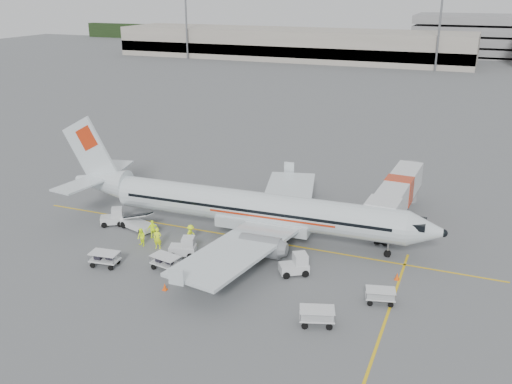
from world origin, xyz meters
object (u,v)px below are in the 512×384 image
(jet_bridge, at_px, (398,200))
(tug_fore, at_px, (294,264))
(aircraft, at_px, (256,187))
(belt_loader, at_px, (138,216))
(tug_mid, at_px, (182,247))
(tug_aft, at_px, (112,217))

(jet_bridge, bearing_deg, tug_fore, -109.38)
(aircraft, xyz_separation_m, belt_loader, (-10.89, -2.52, -3.53))
(aircraft, xyz_separation_m, jet_bridge, (11.28, 8.66, -2.65))
(tug_fore, bearing_deg, jet_bridge, 34.59)
(jet_bridge, xyz_separation_m, tug_fore, (-5.78, -14.14, -1.32))
(tug_mid, bearing_deg, tug_aft, 143.24)
(belt_loader, xyz_separation_m, tug_fore, (16.39, -2.96, -0.44))
(tug_mid, bearing_deg, tug_fore, -15.01)
(tug_aft, bearing_deg, jet_bridge, -7.74)
(belt_loader, bearing_deg, tug_mid, -9.48)
(jet_bridge, bearing_deg, aircraft, -139.61)
(jet_bridge, relative_size, tug_aft, 7.70)
(belt_loader, bearing_deg, tug_aft, -162.56)
(aircraft, xyz_separation_m, tug_fore, (5.49, -5.48, -3.97))
(aircraft, relative_size, tug_mid, 15.83)
(aircraft, distance_m, belt_loader, 11.72)
(aircraft, distance_m, tug_mid, 8.29)
(belt_loader, xyz_separation_m, tug_mid, (6.60, -3.35, -0.45))
(belt_loader, bearing_deg, jet_bridge, 44.20)
(aircraft, bearing_deg, jet_bridge, 35.59)
(aircraft, height_order, jet_bridge, aircraft)
(tug_aft, bearing_deg, belt_loader, -31.78)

